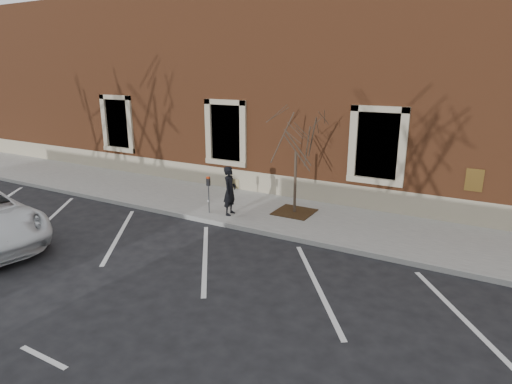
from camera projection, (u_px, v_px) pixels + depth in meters
The scene contains 9 objects.
ground at pixel (247, 230), 13.34m from camera, with size 120.00×120.00×0.00m, color #28282B.
sidewalk_near at pixel (272, 212), 14.78m from camera, with size 40.00×3.50×0.15m, color #B4B2A9.
curb_near at pixel (246, 229), 13.27m from camera, with size 40.00×0.12×0.15m, color #9E9E99.
parking_stripes at pixel (205, 256), 11.49m from camera, with size 28.00×4.40×0.01m, color silver, non-canonical shape.
building_civic at pixel (336, 89), 18.70m from camera, with size 40.00×8.62×8.00m.
man at pixel (230, 191), 14.14m from camera, with size 0.60×0.39×1.64m, color black.
parking_meter at pixel (208, 188), 14.28m from camera, with size 0.11×0.09×1.26m.
tree_grate at pixel (294, 212), 14.54m from camera, with size 1.26×1.26×0.03m, color #3F2C14.
sapling at pixel (296, 135), 13.81m from camera, with size 2.28×2.28×3.79m.
Camera 1 is at (6.37, -10.73, 4.87)m, focal length 30.00 mm.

